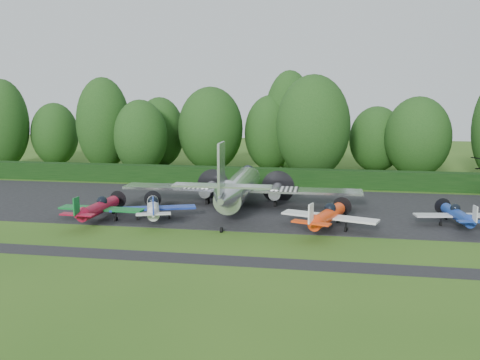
% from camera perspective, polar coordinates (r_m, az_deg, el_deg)
% --- Properties ---
extents(ground, '(160.00, 160.00, 0.00)m').
position_cam_1_polar(ground, '(39.90, 0.41, -5.96)').
color(ground, '#2E5618').
rests_on(ground, ground).
extents(apron, '(70.00, 18.00, 0.01)m').
position_cam_1_polar(apron, '(49.50, 2.31, -2.88)').
color(apron, black).
rests_on(apron, ground).
extents(taxiway_verge, '(70.00, 2.00, 0.00)m').
position_cam_1_polar(taxiway_verge, '(34.25, -1.25, -8.61)').
color(taxiway_verge, black).
rests_on(taxiway_verge, ground).
extents(hedgerow, '(90.00, 1.60, 2.00)m').
position_cam_1_polar(hedgerow, '(60.21, 3.68, -0.64)').
color(hedgerow, black).
rests_on(hedgerow, ground).
extents(transport_plane, '(22.15, 16.98, 7.10)m').
position_cam_1_polar(transport_plane, '(48.18, -0.17, -0.82)').
color(transport_plane, silver).
rests_on(transport_plane, ground).
extents(light_plane_red, '(7.22, 7.59, 2.77)m').
position_cam_1_polar(light_plane_red, '(45.29, -14.82, -2.89)').
color(light_plane_red, maroon).
rests_on(light_plane_red, ground).
extents(light_plane_white, '(7.06, 7.42, 2.71)m').
position_cam_1_polar(light_plane_white, '(44.65, -9.25, -2.90)').
color(light_plane_white, silver).
rests_on(light_plane_white, ground).
extents(light_plane_orange, '(7.49, 7.88, 2.88)m').
position_cam_1_polar(light_plane_orange, '(41.44, 9.29, -3.78)').
color(light_plane_orange, '#F43C0E').
rests_on(light_plane_orange, ground).
extents(light_plane_blue, '(6.38, 6.70, 2.45)m').
position_cam_1_polar(light_plane_blue, '(45.37, 22.19, -3.44)').
color(light_plane_blue, navy).
rests_on(light_plane_blue, ground).
extents(tree_0, '(6.70, 6.70, 9.70)m').
position_cam_1_polar(tree_0, '(75.28, -8.52, 5.06)').
color(tree_0, black).
rests_on(tree_0, ground).
extents(tree_1, '(8.91, 8.91, 12.54)m').
position_cam_1_polar(tree_1, '(65.26, 7.80, 5.63)').
color(tree_1, black).
rests_on(tree_1, ground).
extents(tree_2, '(6.83, 6.83, 12.16)m').
position_cam_1_polar(tree_2, '(80.81, -23.94, 5.52)').
color(tree_2, black).
rests_on(tree_2, ground).
extents(tree_3, '(6.99, 6.99, 8.60)m').
position_cam_1_polar(tree_3, '(72.23, 14.34, 4.23)').
color(tree_3, black).
rests_on(tree_3, ground).
extents(tree_5, '(7.15, 7.15, 12.36)m').
position_cam_1_polar(tree_5, '(74.40, -14.36, 5.84)').
color(tree_5, black).
rests_on(tree_5, ground).
extents(tree_6, '(8.57, 8.57, 11.10)m').
position_cam_1_polar(tree_6, '(71.06, -3.16, 5.45)').
color(tree_6, black).
rests_on(tree_6, ground).
extents(tree_8, '(7.99, 7.99, 9.92)m').
position_cam_1_polar(tree_8, '(69.10, 18.42, 4.36)').
color(tree_8, black).
rests_on(tree_8, ground).
extents(tree_9, '(6.92, 6.92, 10.01)m').
position_cam_1_polar(tree_9, '(71.71, 3.26, 5.05)').
color(tree_9, black).
rests_on(tree_9, ground).
extents(tree_11, '(6.54, 6.54, 8.88)m').
position_cam_1_polar(tree_11, '(80.62, -19.14, 4.64)').
color(tree_11, black).
rests_on(tree_11, ground).
extents(tree_12, '(6.85, 6.85, 9.47)m').
position_cam_1_polar(tree_12, '(70.05, -10.56, 4.57)').
color(tree_12, black).
rests_on(tree_12, ground).
extents(tree_13, '(6.72, 6.72, 13.27)m').
position_cam_1_polar(tree_13, '(72.30, 5.26, 6.35)').
color(tree_13, black).
rests_on(tree_13, ground).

